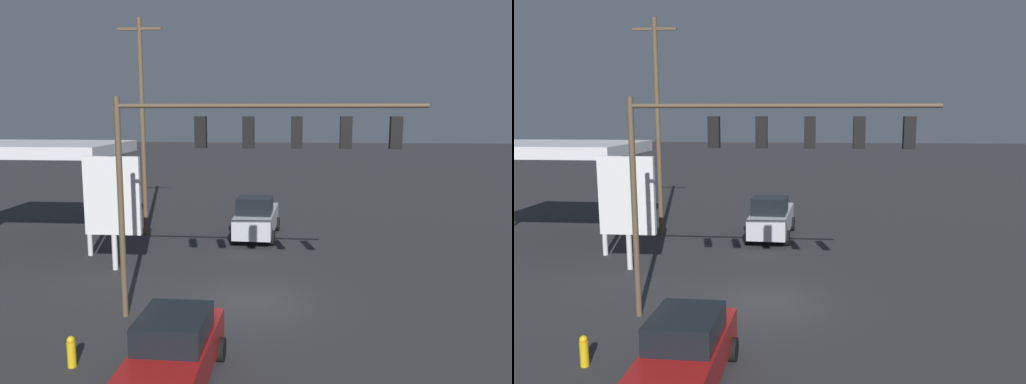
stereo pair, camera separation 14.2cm
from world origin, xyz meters
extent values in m
plane|color=#2D2D30|center=(0.00, 0.00, 0.00)|extent=(200.00, 200.00, 0.00)
cylinder|color=brown|center=(4.16, 1.65, 3.68)|extent=(0.20, 0.20, 7.36)
cylinder|color=brown|center=(-0.71, 1.65, 7.06)|extent=(9.73, 0.14, 0.14)
cube|color=black|center=(1.45, 1.65, 6.24)|extent=(0.36, 0.28, 1.00)
sphere|color=#360505|center=(1.45, 1.47, 6.54)|extent=(0.22, 0.22, 0.22)
sphere|color=yellow|center=(1.45, 1.47, 6.24)|extent=(0.22, 0.22, 0.22)
sphere|color=black|center=(1.45, 1.47, 5.94)|extent=(0.22, 0.22, 0.22)
cube|color=black|center=(-0.06, 1.65, 6.24)|extent=(0.36, 0.28, 1.00)
sphere|color=#360505|center=(-0.06, 1.47, 6.54)|extent=(0.22, 0.22, 0.22)
sphere|color=yellow|center=(-0.06, 1.47, 6.24)|extent=(0.22, 0.22, 0.22)
sphere|color=black|center=(-0.06, 1.47, 5.94)|extent=(0.22, 0.22, 0.22)
cube|color=black|center=(-1.58, 1.65, 6.24)|extent=(0.36, 0.28, 1.00)
sphere|color=#360505|center=(-1.58, 1.47, 6.54)|extent=(0.22, 0.22, 0.22)
sphere|color=yellow|center=(-1.58, 1.47, 6.24)|extent=(0.22, 0.22, 0.22)
sphere|color=black|center=(-1.58, 1.47, 5.94)|extent=(0.22, 0.22, 0.22)
cube|color=black|center=(-3.10, 1.65, 6.24)|extent=(0.36, 0.28, 1.00)
sphere|color=#360505|center=(-3.10, 1.47, 6.54)|extent=(0.22, 0.22, 0.22)
sphere|color=yellow|center=(-3.10, 1.47, 6.24)|extent=(0.22, 0.22, 0.22)
sphere|color=black|center=(-3.10, 1.47, 5.94)|extent=(0.22, 0.22, 0.22)
cube|color=black|center=(-4.62, 1.65, 6.24)|extent=(0.36, 0.28, 1.00)
sphere|color=#360505|center=(-4.62, 1.47, 6.54)|extent=(0.22, 0.22, 0.22)
sphere|color=yellow|center=(-4.62, 1.47, 6.24)|extent=(0.22, 0.22, 0.22)
sphere|color=black|center=(-4.62, 1.47, 5.94)|extent=(0.22, 0.22, 0.22)
cylinder|color=brown|center=(6.95, -9.83, 5.96)|extent=(0.26, 0.26, 11.91)
cube|color=brown|center=(6.95, -9.83, 11.31)|extent=(2.40, 0.14, 0.14)
cube|color=silver|center=(12.48, -7.97, 4.98)|extent=(9.44, 6.41, 0.60)
cube|color=red|center=(12.48, -11.19, 4.98)|extent=(9.44, 0.06, 0.36)
cylinder|color=silver|center=(8.36, -10.57, 2.34)|extent=(0.24, 0.24, 4.68)
cylinder|color=silver|center=(8.36, -5.36, 2.34)|extent=(0.24, 0.24, 4.68)
cylinder|color=silver|center=(6.35, -3.30, 2.51)|extent=(0.24, 0.24, 5.02)
cube|color=white|center=(6.35, -3.30, 3.31)|extent=(2.47, 0.24, 3.42)
cube|color=black|center=(6.35, -3.43, 3.31)|extent=(1.73, 0.04, 1.20)
cube|color=maroon|center=(1.39, 5.88, 0.78)|extent=(1.86, 4.42, 0.90)
cube|color=black|center=(1.39, 5.88, 1.58)|extent=(1.68, 2.02, 0.70)
cylinder|color=black|center=(0.45, 4.46, 0.33)|extent=(0.23, 0.66, 0.66)
cylinder|color=black|center=(2.29, 4.44, 0.33)|extent=(0.23, 0.66, 0.66)
cube|color=silver|center=(0.59, -9.65, 0.95)|extent=(2.19, 5.27, 1.10)
cube|color=black|center=(0.62, -8.75, 1.95)|extent=(1.90, 1.67, 0.90)
cylinder|color=black|center=(-0.37, -7.92, 0.40)|extent=(0.25, 0.81, 0.80)
cylinder|color=black|center=(1.67, -7.99, 0.40)|extent=(0.25, 0.81, 0.80)
cylinder|color=black|center=(-0.49, -11.30, 0.40)|extent=(0.25, 0.81, 0.80)
cylinder|color=black|center=(1.55, -11.37, 0.40)|extent=(0.25, 0.81, 0.80)
cylinder|color=gold|center=(4.44, 5.13, 0.35)|extent=(0.24, 0.24, 0.70)
sphere|color=gold|center=(4.44, 5.13, 0.77)|extent=(0.22, 0.22, 0.22)
camera|label=1|loc=(-1.61, 17.35, 6.84)|focal=35.00mm
camera|label=2|loc=(-1.75, 17.34, 6.84)|focal=35.00mm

